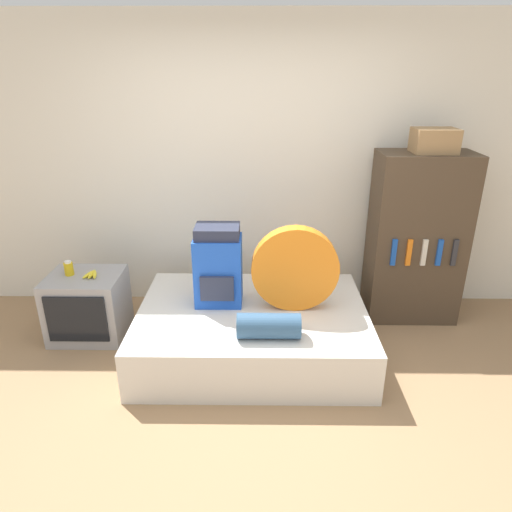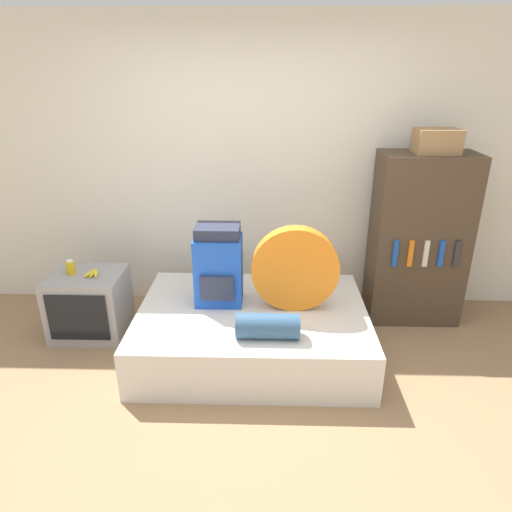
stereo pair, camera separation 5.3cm
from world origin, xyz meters
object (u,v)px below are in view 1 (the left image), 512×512
backpack (218,266)px  bookshelf (416,239)px  cardboard_box (434,141)px  canister (69,268)px  television (88,306)px  sleeping_roll (269,326)px  tent_bag (295,269)px

backpack → bookshelf: size_ratio=0.43×
backpack → cardboard_box: size_ratio=1.89×
bookshelf → canister: bearing=-173.0°
television → canister: 0.36m
backpack → cardboard_box: (1.73, 0.49, 0.90)m
bookshelf → cardboard_box: (0.02, -0.02, 0.85)m
sleeping_roll → canister: 1.78m
bookshelf → tent_bag: bearing=-151.8°
cardboard_box → backpack: bearing=-164.2°
tent_bag → cardboard_box: bearing=26.9°
backpack → canister: bearing=173.3°
sleeping_roll → television: sleeping_roll is taller
bookshelf → cardboard_box: cardboard_box is taller
tent_bag → sleeping_roll: bearing=-115.3°
backpack → cardboard_box: 2.01m
television → canister: canister is taller
canister → cardboard_box: cardboard_box is taller
tent_bag → cardboard_box: size_ratio=1.97×
tent_bag → canister: tent_bag is taller
bookshelf → cardboard_box: bearing=-39.8°
television → backpack: bearing=-6.3°
tent_bag → backpack: bearing=171.9°
cardboard_box → canister: bearing=-173.4°
backpack → tent_bag: bearing=-8.1°
tent_bag → sleeping_roll: 0.54m
tent_bag → television: bearing=173.1°
backpack → cardboard_box: cardboard_box is taller
tent_bag → television: 1.80m
tent_bag → bookshelf: 1.26m
canister → bookshelf: (2.95, 0.36, 0.14)m
canister → cardboard_box: 3.16m
tent_bag → canister: (-1.85, 0.23, -0.11)m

